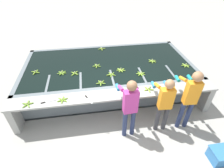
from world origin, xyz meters
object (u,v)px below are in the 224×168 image
object	(u,v)px
banana_bunch_floating_6	(121,70)
banana_bunch_floating_4	(111,75)
crate	(222,155)
banana_bunch_ledge_1	(27,104)
knife_0	(88,98)
worker_1	(165,101)
worker_2	(190,96)
banana_bunch_floating_10	(75,73)
knife_1	(46,102)
banana_bunch_floating_1	(62,73)
banana_bunch_floating_5	(152,61)
banana_bunch_ledge_2	(63,100)
banana_bunch_floating_2	(97,66)
banana_bunch_floating_8	(102,49)
banana_bunch_ledge_0	(149,89)
banana_bunch_floating_9	(101,83)
banana_bunch_floating_7	(36,72)
banana_bunch_floating_3	(186,65)
banana_bunch_floating_0	(141,74)
worker_0	(130,105)

from	to	relation	value
banana_bunch_floating_6	banana_bunch_floating_4	bearing A→B (deg)	-148.42
banana_bunch_floating_6	crate	bearing A→B (deg)	-56.50
banana_bunch_ledge_1	knife_0	xyz separation A→B (m)	(1.41, 0.01, -0.01)
worker_1	crate	bearing A→B (deg)	-45.57
worker_2	banana_bunch_floating_10	size ratio (longest dim) A/B	7.28
banana_bunch_floating_6	knife_1	world-z (taller)	banana_bunch_floating_6
banana_bunch_floating_1	banana_bunch_floating_4	bearing A→B (deg)	-12.28
banana_bunch_floating_5	crate	distance (m)	3.20
banana_bunch_floating_5	banana_bunch_ledge_2	distance (m)	3.16
banana_bunch_floating_4	banana_bunch_floating_6	size ratio (longest dim) A/B	0.98
banana_bunch_floating_2	banana_bunch_floating_6	world-z (taller)	same
banana_bunch_floating_8	worker_1	bearing A→B (deg)	-69.94
knife_0	banana_bunch_ledge_0	bearing A→B (deg)	3.70
banana_bunch_ledge_1	banana_bunch_floating_5	bearing A→B (deg)	22.94
banana_bunch_ledge_2	banana_bunch_floating_9	bearing A→B (deg)	28.91
banana_bunch_floating_2	banana_bunch_floating_8	bearing A→B (deg)	76.72
knife_1	banana_bunch_ledge_2	bearing A→B (deg)	1.38
banana_bunch_floating_6	banana_bunch_floating_7	size ratio (longest dim) A/B	1.03
banana_bunch_floating_6	knife_1	size ratio (longest dim) A/B	0.81
banana_bunch_floating_3	banana_bunch_floating_4	size ratio (longest dim) A/B	1.02
worker_2	banana_bunch_floating_10	world-z (taller)	worker_2
banana_bunch_floating_1	banana_bunch_ledge_1	distance (m)	1.44
worker_1	banana_bunch_ledge_0	world-z (taller)	worker_1
worker_2	banana_bunch_floating_10	distance (m)	3.18
banana_bunch_floating_3	banana_bunch_floating_0	bearing A→B (deg)	-171.03
banana_bunch_floating_2	banana_bunch_floating_7	distance (m)	1.84
worker_1	crate	size ratio (longest dim) A/B	2.87
banana_bunch_floating_7	banana_bunch_floating_4	bearing A→B (deg)	-11.89
banana_bunch_floating_5	knife_0	size ratio (longest dim) A/B	0.86
banana_bunch_floating_8	banana_bunch_floating_10	bearing A→B (deg)	-122.39
banana_bunch_ledge_2	knife_0	size ratio (longest dim) A/B	0.86
banana_bunch_ledge_0	banana_bunch_ledge_2	xyz separation A→B (m)	(-2.19, -0.08, -0.00)
banana_bunch_floating_5	crate	size ratio (longest dim) A/B	0.51
banana_bunch_floating_5	banana_bunch_floating_9	world-z (taller)	same
banana_bunch_floating_7	banana_bunch_ledge_2	bearing A→B (deg)	-57.16
banana_bunch_floating_0	banana_bunch_floating_3	size ratio (longest dim) A/B	0.99
banana_bunch_floating_6	knife_1	distance (m)	2.33
worker_0	worker_2	bearing A→B (deg)	1.52
banana_bunch_ledge_2	crate	size ratio (longest dim) A/B	0.51
banana_bunch_floating_0	banana_bunch_floating_3	xyz separation A→B (m)	(1.54, 0.24, 0.00)
banana_bunch_floating_5	banana_bunch_floating_8	size ratio (longest dim) A/B	1.00
worker_0	banana_bunch_floating_3	xyz separation A→B (m)	(2.20, 1.61, -0.14)
worker_0	banana_bunch_floating_6	xyz separation A→B (m)	(0.12, 1.66, -0.14)
banana_bunch_floating_5	banana_bunch_floating_2	bearing A→B (deg)	-179.21
worker_0	banana_bunch_ledge_1	distance (m)	2.40
banana_bunch_floating_7	worker_0	bearing A→B (deg)	-38.51
banana_bunch_floating_2	banana_bunch_ledge_2	xyz separation A→B (m)	(-0.95, -1.46, 0.00)
worker_1	banana_bunch_floating_7	xyz separation A→B (m)	(-3.27, 1.88, -0.08)
banana_bunch_floating_6	banana_bunch_floating_3	bearing A→B (deg)	-1.30
worker_2	banana_bunch_floating_4	xyz separation A→B (m)	(-1.66, 1.42, -0.18)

